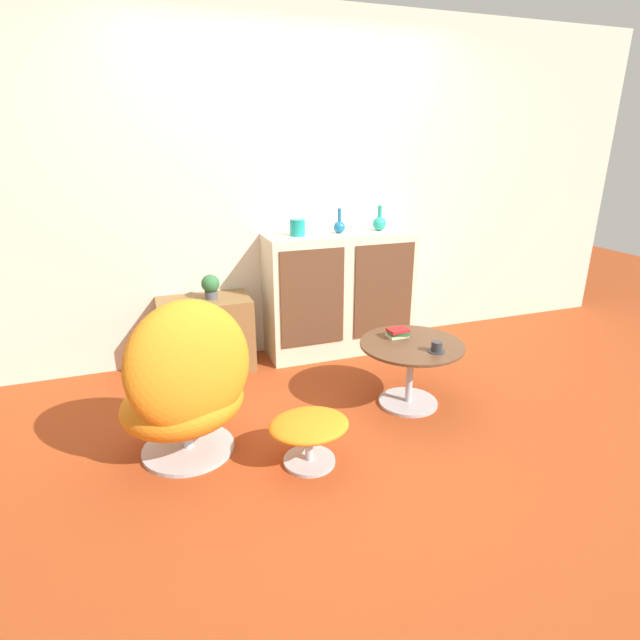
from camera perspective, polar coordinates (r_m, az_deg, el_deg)
name	(u,v)px	position (r m, az deg, el deg)	size (l,w,h in m)	color
ground_plane	(361,429)	(3.13, 4.66, -12.36)	(12.00, 12.00, 0.00)	#9E3D19
wall_back	(290,190)	(4.01, -3.47, 14.57)	(6.40, 0.06, 2.60)	beige
sideboard	(340,294)	(4.06, 2.26, 3.04)	(1.20, 0.40, 0.99)	beige
tv_console	(206,335)	(3.88, -12.86, -1.63)	(0.68, 0.40, 0.56)	brown
egg_chair	(187,386)	(2.77, -14.98, -7.27)	(0.86, 0.82, 0.94)	#B7B7BC
ottoman	(309,429)	(2.73, -1.26, -12.37)	(0.44, 0.37, 0.28)	#B7B7BC
coffee_table	(411,362)	(3.32, 10.32, -4.69)	(0.67, 0.67, 0.44)	#B7B7BC
vase_leftmost	(297,227)	(3.82, -2.59, 10.52)	(0.12, 0.12, 0.12)	teal
vase_inner_left	(339,226)	(3.94, 2.23, 10.68)	(0.09, 0.09, 0.19)	#196699
vase_inner_right	(379,223)	(4.07, 6.81, 10.98)	(0.11, 0.11, 0.20)	teal
potted_plant	(211,286)	(3.76, -12.40, 3.86)	(0.13, 0.13, 0.18)	#4C4C51
teacup	(437,347)	(3.16, 13.18, -3.08)	(0.11, 0.11, 0.06)	#2D2D33
book_stack	(398,333)	(3.34, 8.88, -1.43)	(0.15, 0.12, 0.06)	beige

